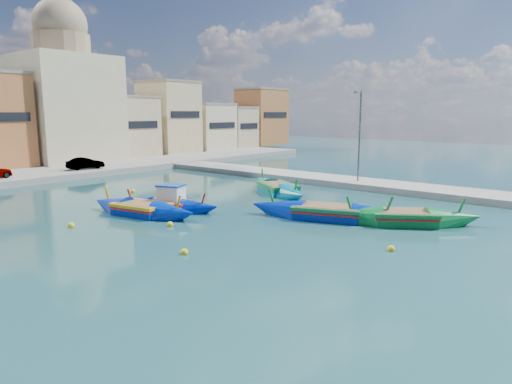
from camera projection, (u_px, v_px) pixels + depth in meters
ground at (299, 246)px, 21.73m from camera, size 160.00×160.00×0.00m
east_quay at (431, 191)px, 35.30m from camera, size 4.00×70.00×0.50m
north_quay at (11, 178)px, 41.85m from camera, size 80.00×8.00×0.60m
north_townhouses at (41, 123)px, 50.72m from camera, size 83.20×7.87×10.19m
church_block at (65, 93)px, 53.03m from camera, size 10.00×10.00×19.10m
quay_street_lamp at (359, 136)px, 37.95m from camera, size 1.18×0.16×8.00m
luzzu_blue_cabin at (166, 206)px, 29.45m from camera, size 4.48×7.60×2.64m
luzzu_cyan_mid at (278, 189)px, 35.83m from camera, size 6.38×9.01×2.70m
luzzu_green at (142, 210)px, 28.28m from camera, size 3.54×8.51×2.60m
luzzu_blue_south at (327, 214)px, 27.20m from camera, size 5.53×10.05×2.85m
luzzu_cyan_south at (404, 219)px, 25.91m from camera, size 6.56×8.42×2.69m
mooring_buoys at (232, 218)px, 27.12m from camera, size 22.35×22.45×0.36m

